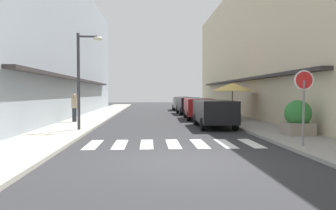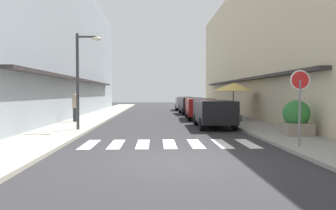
# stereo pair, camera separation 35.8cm
# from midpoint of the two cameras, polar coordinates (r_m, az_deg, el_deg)

# --- Properties ---
(ground_plane) EXTENTS (83.79, 83.79, 0.00)m
(ground_plane) POSITION_cam_midpoint_polar(r_m,az_deg,el_deg) (24.00, -0.59, -2.31)
(ground_plane) COLOR #2B2B2D
(sidewalk_left) EXTENTS (2.52, 53.32, 0.12)m
(sidewalk_left) POSITION_cam_midpoint_polar(r_m,az_deg,el_deg) (24.35, -12.19, -2.16)
(sidewalk_left) COLOR #ADA899
(sidewalk_left) RESTS_ON ground_plane
(sidewalk_right) EXTENTS (2.52, 53.32, 0.12)m
(sidewalk_right) POSITION_cam_midpoint_polar(r_m,az_deg,el_deg) (24.62, 10.88, -2.10)
(sidewalk_right) COLOR gray
(sidewalk_right) RESTS_ON ground_plane
(building_row_left) EXTENTS (5.50, 36.28, 10.75)m
(building_row_left) POSITION_cam_midpoint_polar(r_m,az_deg,el_deg) (26.31, -20.14, 9.67)
(building_row_left) COLOR #939EA8
(building_row_left) RESTS_ON ground_plane
(building_row_right) EXTENTS (5.50, 36.28, 10.66)m
(building_row_right) POSITION_cam_midpoint_polar(r_m,az_deg,el_deg) (26.75, 18.48, 9.46)
(building_row_right) COLOR beige
(building_row_right) RESTS_ON ground_plane
(crosswalk) EXTENTS (6.15, 2.20, 0.01)m
(crosswalk) POSITION_cam_midpoint_polar(r_m,az_deg,el_deg) (11.87, 1.11, -6.79)
(crosswalk) COLOR silver
(crosswalk) RESTS_ON ground_plane
(parked_car_near) EXTENTS (1.86, 4.28, 1.47)m
(parked_car_near) POSITION_cam_midpoint_polar(r_m,az_deg,el_deg) (17.52, 8.53, -0.94)
(parked_car_near) COLOR black
(parked_car_near) RESTS_ON ground_plane
(parked_car_mid) EXTENTS (1.95, 4.40, 1.47)m
(parked_car_mid) POSITION_cam_midpoint_polar(r_m,az_deg,el_deg) (23.04, 5.92, -0.21)
(parked_car_mid) COLOR maroon
(parked_car_mid) RESTS_ON ground_plane
(parked_car_far) EXTENTS (1.88, 4.32, 1.47)m
(parked_car_far) POSITION_cam_midpoint_polar(r_m,az_deg,el_deg) (28.71, 4.30, 0.24)
(parked_car_far) COLOR black
(parked_car_far) RESTS_ON ground_plane
(parked_car_distant) EXTENTS (1.93, 4.13, 1.47)m
(parked_car_distant) POSITION_cam_midpoint_polar(r_m,az_deg,el_deg) (35.45, 3.06, 0.59)
(parked_car_distant) COLOR silver
(parked_car_distant) RESTS_ON ground_plane
(round_street_sign) EXTENTS (0.65, 0.07, 2.46)m
(round_street_sign) POSITION_cam_midpoint_polar(r_m,az_deg,el_deg) (11.40, 22.80, 2.73)
(round_street_sign) COLOR slate
(round_street_sign) RESTS_ON sidewalk_right
(street_lamp) EXTENTS (1.19, 0.28, 4.52)m
(street_lamp) POSITION_cam_midpoint_polar(r_m,az_deg,el_deg) (16.00, -14.10, 5.97)
(street_lamp) COLOR #38383D
(street_lamp) RESTS_ON sidewalk_left
(cafe_umbrella) EXTENTS (2.79, 2.79, 2.40)m
(cafe_umbrella) POSITION_cam_midpoint_polar(r_m,az_deg,el_deg) (21.99, 11.75, 3.08)
(cafe_umbrella) COLOR #262626
(cafe_umbrella) RESTS_ON sidewalk_right
(planter_corner) EXTENTS (1.09, 1.09, 1.43)m
(planter_corner) POSITION_cam_midpoint_polar(r_m,az_deg,el_deg) (14.54, 22.06, -2.13)
(planter_corner) COLOR gray
(planter_corner) RESTS_ON sidewalk_right
(planter_midblock) EXTENTS (0.71, 0.71, 0.96)m
(planter_midblock) POSITION_cam_midpoint_polar(r_m,az_deg,el_deg) (20.66, 12.01, -1.48)
(planter_midblock) COLOR #4C4C4C
(planter_midblock) RESTS_ON sidewalk_right
(pedestrian_walking_near) EXTENTS (0.34, 0.34, 1.69)m
(pedestrian_walking_near) POSITION_cam_midpoint_polar(r_m,az_deg,el_deg) (20.49, -15.37, -0.32)
(pedestrian_walking_near) COLOR #282B33
(pedestrian_walking_near) RESTS_ON sidewalk_left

